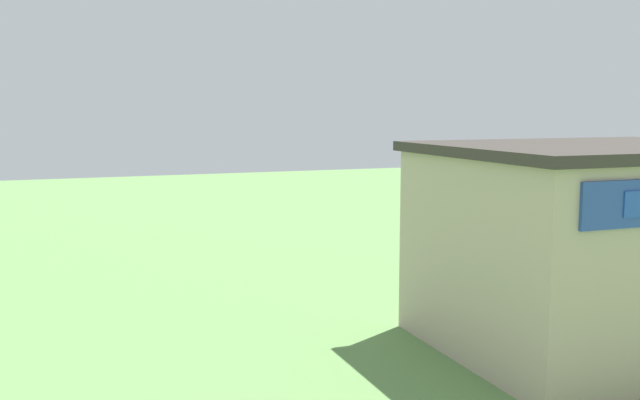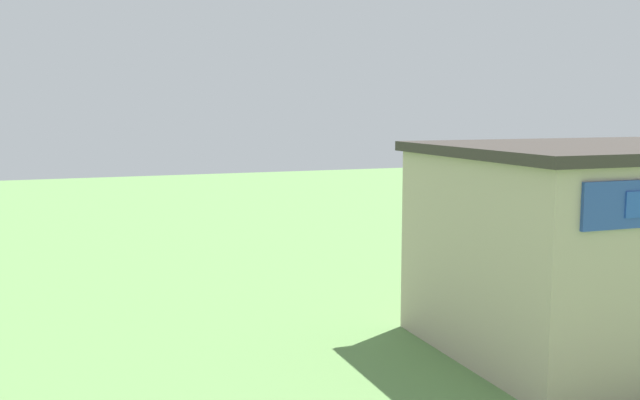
{
  "view_description": "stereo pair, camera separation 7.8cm",
  "coord_description": "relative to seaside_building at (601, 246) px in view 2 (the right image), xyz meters",
  "views": [
    {
      "loc": [
        -3.95,
        -1.27,
        5.68
      ],
      "look_at": [
        0.0,
        9.12,
        4.24
      ],
      "focal_mm": 40.0,
      "sensor_mm": 36.0,
      "label": 1
    },
    {
      "loc": [
        -3.88,
        -1.29,
        5.68
      ],
      "look_at": [
        0.0,
        9.12,
        4.24
      ],
      "focal_mm": 40.0,
      "sensor_mm": 36.0,
      "label": 2
    }
  ],
  "objects": [
    {
      "name": "seaside_building",
      "position": [
        0.0,
        0.0,
        0.0
      ],
      "size": [
        7.85,
        6.23,
        4.85
      ],
      "color": "#B7A88E",
      "rests_on": "ground_plane"
    }
  ]
}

